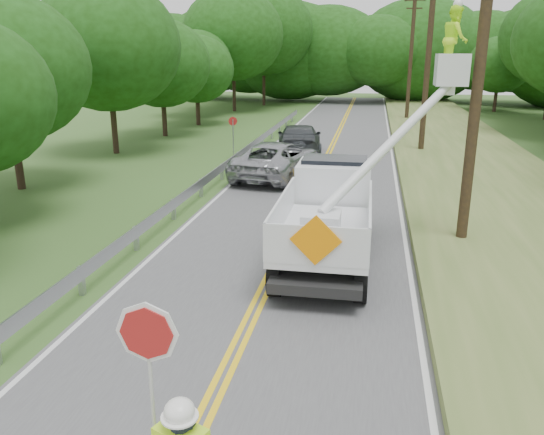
# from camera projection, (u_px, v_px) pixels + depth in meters

# --- Properties ---
(ground) EXTENTS (140.00, 140.00, 0.00)m
(ground) POSITION_uv_depth(u_px,v_px,m) (199.00, 430.00, 8.04)
(ground) COLOR #3D5D26
(ground) RESTS_ON ground
(road) EXTENTS (7.20, 96.00, 0.03)m
(road) POSITION_uv_depth(u_px,v_px,m) (309.00, 195.00, 21.19)
(road) COLOR #515053
(road) RESTS_ON ground
(guardrail) EXTENTS (0.18, 48.00, 0.77)m
(guardrail) POSITION_uv_depth(u_px,v_px,m) (217.00, 173.00, 22.58)
(guardrail) COLOR #A1A2A9
(guardrail) RESTS_ON ground
(utility_poles) EXTENTS (1.60, 43.30, 10.00)m
(utility_poles) POSITION_uv_depth(u_px,v_px,m) (444.00, 55.00, 21.61)
(utility_poles) COLOR black
(utility_poles) RESTS_ON ground
(tall_grass_verge) EXTENTS (7.00, 96.00, 0.30)m
(tall_grass_verge) POSITION_uv_depth(u_px,v_px,m) (500.00, 200.00, 19.91)
(tall_grass_verge) COLOR #4D682C
(tall_grass_verge) RESTS_ON ground
(treeline_left) EXTENTS (11.69, 56.23, 11.92)m
(treeline_left) POSITION_uv_depth(u_px,v_px,m) (199.00, 43.00, 39.39)
(treeline_left) COLOR #332319
(treeline_left) RESTS_ON ground
(treeline_horizon) EXTENTS (56.66, 15.37, 12.00)m
(treeline_horizon) POSITION_uv_depth(u_px,v_px,m) (374.00, 51.00, 58.92)
(treeline_horizon) COLOR #193F0E
(treeline_horizon) RESTS_ON ground
(bucket_truck) EXTENTS (4.58, 6.65, 6.53)m
(bucket_truck) POSITION_uv_depth(u_px,v_px,m) (340.00, 197.00, 15.08)
(bucket_truck) COLOR black
(bucket_truck) RESTS_ON road
(suv_silver) EXTENTS (3.58, 6.16, 1.61)m
(suv_silver) POSITION_uv_depth(u_px,v_px,m) (276.00, 159.00, 23.92)
(suv_silver) COLOR #AAABB1
(suv_silver) RESTS_ON road
(suv_darkgrey) EXTENTS (3.04, 6.01, 1.67)m
(suv_darkgrey) POSITION_uv_depth(u_px,v_px,m) (299.00, 140.00, 28.93)
(suv_darkgrey) COLOR #3B4043
(suv_darkgrey) RESTS_ON road
(stop_sign_permanent) EXTENTS (0.43, 0.24, 2.22)m
(stop_sign_permanent) POSITION_uv_depth(u_px,v_px,m) (233.00, 132.00, 27.92)
(stop_sign_permanent) COLOR #A1A2A9
(stop_sign_permanent) RESTS_ON ground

